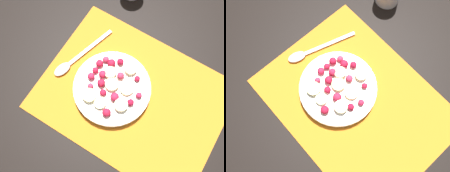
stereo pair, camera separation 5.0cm
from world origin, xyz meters
The scene contains 4 objects.
ground_plane centered at (0.00, 0.00, 0.00)m, with size 3.00×3.00×0.00m, color black.
placemat centered at (0.00, 0.00, 0.00)m, with size 0.45×0.34×0.01m.
fruit_bowl centered at (0.05, 0.01, 0.02)m, with size 0.19×0.19×0.04m.
spoon centered at (0.18, 0.00, 0.01)m, with size 0.07×0.19×0.01m.
Camera 1 is at (-0.04, 0.16, 0.60)m, focal length 40.00 mm.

